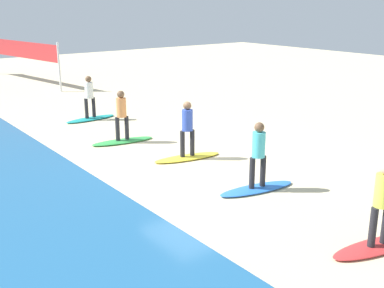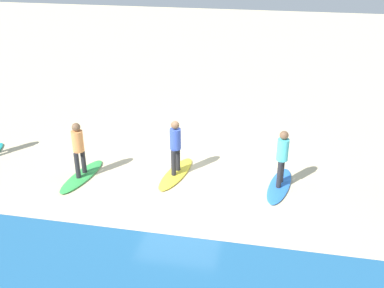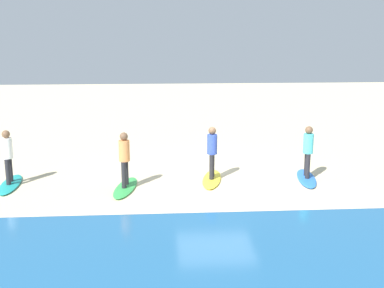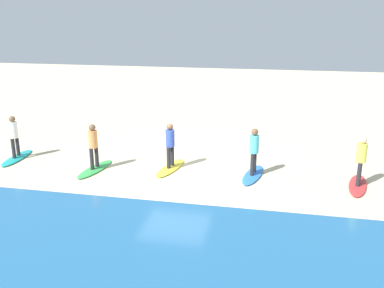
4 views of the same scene
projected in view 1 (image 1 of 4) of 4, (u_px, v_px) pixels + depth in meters
name	position (u px, v px, depth m)	size (l,w,h in m)	color
ground_plane	(192.00, 160.00, 14.17)	(60.00, 60.00, 0.00)	beige
surfboard_red	(377.00, 246.00, 9.07)	(2.10, 0.56, 0.09)	red
surfer_red	(383.00, 198.00, 8.79)	(0.32, 0.45, 1.64)	#232328
surfboard_blue	(257.00, 189.00, 11.86)	(2.10, 0.56, 0.09)	blue
surfer_blue	(258.00, 150.00, 11.58)	(0.32, 0.46, 1.64)	#232328
surfboard_yellow	(187.00, 157.00, 14.23)	(2.10, 0.56, 0.09)	yellow
surfer_yellow	(187.00, 125.00, 13.95)	(0.32, 0.45, 1.64)	#232328
surfboard_green	(123.00, 141.00, 15.88)	(2.10, 0.56, 0.09)	green
surfer_green	(121.00, 112.00, 15.59)	(0.32, 0.46, 1.64)	#232328
surfboard_teal	(91.00, 119.00, 18.90)	(2.10, 0.56, 0.09)	teal
surfer_teal	(89.00, 94.00, 18.62)	(0.32, 0.46, 1.64)	#232328
volleyball_net	(15.00, 51.00, 27.24)	(8.98, 1.59, 2.50)	silver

